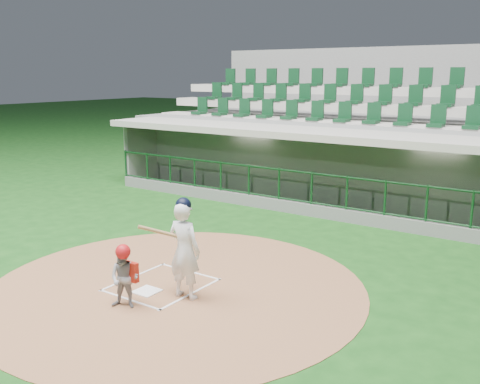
% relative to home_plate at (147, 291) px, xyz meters
% --- Properties ---
extents(ground, '(120.00, 120.00, 0.00)m').
position_rel_home_plate_xyz_m(ground, '(0.00, 0.70, -0.02)').
color(ground, '#124112').
rests_on(ground, ground).
extents(dirt_circle, '(7.20, 7.20, 0.01)m').
position_rel_home_plate_xyz_m(dirt_circle, '(0.30, 0.50, -0.02)').
color(dirt_circle, brown).
rests_on(dirt_circle, ground).
extents(home_plate, '(0.43, 0.43, 0.02)m').
position_rel_home_plate_xyz_m(home_plate, '(0.00, 0.00, 0.00)').
color(home_plate, white).
rests_on(home_plate, dirt_circle).
extents(batter_box_chalk, '(1.55, 1.80, 0.01)m').
position_rel_home_plate_xyz_m(batter_box_chalk, '(0.00, 0.40, -0.00)').
color(batter_box_chalk, white).
rests_on(batter_box_chalk, ground).
extents(dugout_structure, '(16.40, 3.70, 3.00)m').
position_rel_home_plate_xyz_m(dugout_structure, '(0.02, 8.52, 0.94)').
color(dugout_structure, gray).
rests_on(dugout_structure, ground).
extents(seating_deck, '(17.00, 6.72, 5.15)m').
position_rel_home_plate_xyz_m(seating_deck, '(0.00, 11.61, 1.40)').
color(seating_deck, slate).
rests_on(seating_deck, ground).
extents(batter, '(0.87, 0.87, 1.87)m').
position_rel_home_plate_xyz_m(batter, '(0.75, 0.23, 0.92)').
color(batter, white).
rests_on(batter, dirt_circle).
extents(catcher, '(0.63, 0.57, 1.14)m').
position_rel_home_plate_xyz_m(catcher, '(0.17, -0.69, 0.56)').
color(catcher, gray).
rests_on(catcher, dirt_circle).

